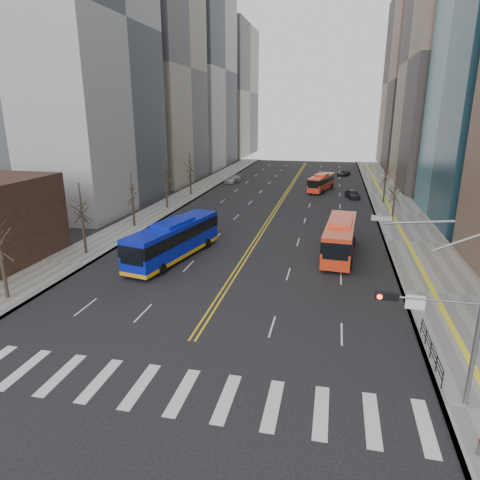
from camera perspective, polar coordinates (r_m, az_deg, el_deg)
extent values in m
plane|color=black|center=(24.09, -10.47, -18.95)|extent=(220.00, 220.00, 0.00)
cube|color=slate|center=(65.03, 20.43, 3.39)|extent=(7.00, 130.00, 0.15)
cube|color=slate|center=(68.93, -8.83, 4.96)|extent=(5.00, 130.00, 0.15)
cube|color=silver|center=(28.00, -26.87, -15.12)|extent=(0.70, 4.00, 0.01)
cube|color=silver|center=(26.68, -22.76, -16.22)|extent=(0.70, 4.00, 0.01)
cube|color=silver|center=(25.51, -18.19, -17.33)|extent=(0.70, 4.00, 0.01)
cube|color=silver|center=(24.52, -13.16, -18.42)|extent=(0.70, 4.00, 0.01)
cube|color=silver|center=(23.71, -7.68, -19.44)|extent=(0.70, 4.00, 0.01)
cube|color=silver|center=(23.12, -1.80, -20.35)|extent=(0.70, 4.00, 0.01)
cube|color=silver|center=(22.77, 4.40, -21.08)|extent=(0.70, 4.00, 0.01)
cube|color=silver|center=(22.65, 10.77, -21.59)|extent=(0.70, 4.00, 0.01)
cube|color=silver|center=(22.79, 17.17, -21.85)|extent=(0.70, 4.00, 0.01)
cube|color=silver|center=(23.16, 23.45, -21.88)|extent=(0.70, 4.00, 0.01)
cube|color=gold|center=(74.64, 5.83, 5.92)|extent=(0.15, 100.00, 0.01)
cube|color=gold|center=(74.60, 6.13, 5.91)|extent=(0.15, 100.00, 0.01)
cube|color=#9C9C9F|center=(70.90, -23.71, 25.28)|extent=(22.00, 24.00, 52.00)
cube|color=gray|center=(92.90, -13.47, 21.32)|extent=(22.00, 22.00, 44.00)
cube|color=#9C9C9F|center=(117.67, -7.01, 21.56)|extent=(20.00, 26.00, 48.00)
cube|color=gray|center=(91.93, 28.06, 20.60)|extent=(20.00, 26.00, 46.00)
cube|color=gray|center=(147.73, -2.25, 19.11)|extent=(18.00, 30.00, 40.00)
cube|color=brown|center=(122.83, 23.52, 18.77)|extent=(18.00, 30.00, 42.00)
cylinder|color=slate|center=(23.29, 29.13, -10.84)|extent=(0.24, 0.24, 8.00)
cylinder|color=slate|center=(22.09, 24.06, -7.29)|extent=(4.50, 0.12, 0.12)
cube|color=black|center=(21.76, 19.00, -7.08)|extent=(1.10, 0.28, 0.38)
cylinder|color=#FF190C|center=(21.57, 18.12, -7.20)|extent=(0.24, 0.08, 0.24)
cylinder|color=black|center=(21.61, 19.05, -7.25)|extent=(0.24, 0.08, 0.24)
cylinder|color=black|center=(21.66, 19.97, -7.29)|extent=(0.24, 0.08, 0.24)
cube|color=silver|center=(22.04, 22.33, -7.70)|extent=(0.90, 0.06, 0.70)
cube|color=#999993|center=(20.51, 18.34, 2.78)|extent=(0.90, 0.35, 0.18)
cube|color=black|center=(27.75, 24.21, -12.32)|extent=(0.04, 6.00, 0.04)
cylinder|color=black|center=(25.48, 25.38, -16.53)|extent=(0.06, 0.06, 1.00)
cylinder|color=black|center=(26.72, 24.70, -14.80)|extent=(0.06, 0.06, 1.00)
cylinder|color=black|center=(27.99, 24.08, -13.22)|extent=(0.06, 0.06, 1.00)
cylinder|color=black|center=(29.27, 23.53, -11.79)|extent=(0.06, 0.06, 1.00)
cylinder|color=black|center=(30.58, 23.03, -10.47)|extent=(0.06, 0.06, 1.00)
cylinder|color=slate|center=(22.18, 29.29, -23.07)|extent=(0.16, 0.16, 0.70)
cylinder|color=#2C241B|center=(37.40, -28.92, -4.26)|extent=(0.28, 0.28, 3.75)
cylinder|color=#2C241B|center=(45.68, -20.05, 0.50)|extent=(0.28, 0.28, 3.90)
cylinder|color=#2C241B|center=(54.97, -14.02, 3.50)|extent=(0.28, 0.28, 3.60)
cylinder|color=#2C241B|center=(64.74, -9.76, 5.89)|extent=(0.28, 0.28, 4.00)
cylinder|color=#2C241B|center=(74.89, -6.60, 7.41)|extent=(0.28, 0.28, 3.80)
cylinder|color=#2C241B|center=(59.63, 19.76, 3.97)|extent=(0.28, 0.28, 3.50)
cylinder|color=#2C241B|center=(71.31, 18.68, 6.15)|extent=(0.28, 0.28, 3.75)
cube|color=#0C1BB8|center=(42.28, -8.78, 0.06)|extent=(5.34, 13.53, 3.18)
cube|color=black|center=(42.12, -8.82, 0.84)|extent=(5.40, 13.56, 1.13)
cube|color=#0C1BB8|center=(41.83, -8.88, 2.28)|extent=(3.09, 4.98, 0.40)
cube|color=#E59F0C|center=(42.70, -8.70, -1.72)|extent=(5.40, 13.56, 0.35)
cylinder|color=black|center=(40.22, -13.59, -3.26)|extent=(0.49, 1.04, 1.00)
cylinder|color=black|center=(38.67, -10.32, -3.87)|extent=(0.49, 1.04, 1.00)
cylinder|color=black|center=(46.83, -7.35, -0.06)|extent=(0.49, 1.04, 1.00)
cylinder|color=black|center=(45.51, -4.38, -0.47)|extent=(0.49, 1.04, 1.00)
cube|color=red|center=(43.86, 13.17, 0.31)|extent=(3.43, 11.70, 3.01)
cube|color=black|center=(43.71, 13.22, 1.03)|extent=(3.49, 11.72, 1.07)
cube|color=red|center=(43.45, 13.31, 2.33)|extent=(2.38, 4.18, 0.40)
cylinder|color=black|center=(40.84, 10.86, -2.77)|extent=(0.37, 1.02, 1.00)
cylinder|color=black|center=(40.71, 14.54, -3.09)|extent=(0.37, 1.02, 1.00)
cylinder|color=black|center=(47.85, 11.80, 0.08)|extent=(0.37, 1.02, 1.00)
cylinder|color=black|center=(47.74, 14.93, -0.18)|extent=(0.37, 1.02, 1.00)
cube|color=red|center=(79.67, 10.80, 7.56)|extent=(4.55, 10.02, 2.49)
cube|color=black|center=(79.59, 10.82, 7.93)|extent=(4.61, 10.06, 0.91)
cube|color=red|center=(79.47, 10.85, 8.52)|extent=(2.56, 3.75, 0.40)
cylinder|color=black|center=(77.20, 9.30, 6.52)|extent=(0.54, 1.04, 1.00)
cylinder|color=black|center=(76.58, 10.90, 6.36)|extent=(0.54, 1.04, 1.00)
cylinder|color=black|center=(83.11, 10.63, 7.18)|extent=(0.54, 1.04, 1.00)
cylinder|color=black|center=(82.54, 12.11, 7.03)|extent=(0.54, 1.04, 1.00)
imported|color=white|center=(46.55, -9.23, 0.09)|extent=(2.96, 4.92, 1.53)
imported|color=black|center=(74.19, 14.76, 5.96)|extent=(2.79, 4.61, 1.47)
imported|color=#9D9EA2|center=(87.78, -0.97, 8.10)|extent=(2.94, 5.17, 1.41)
imported|color=black|center=(100.13, 13.65, 8.63)|extent=(3.37, 4.54, 1.15)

